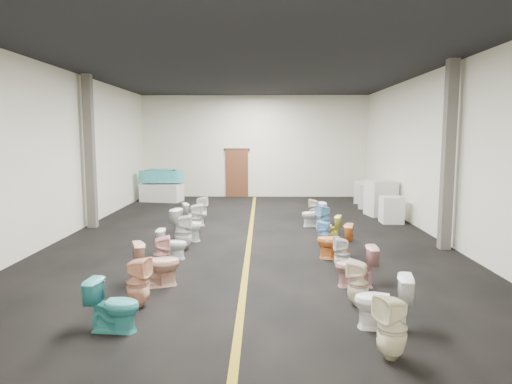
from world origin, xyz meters
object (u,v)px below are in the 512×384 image
toilet_right_10 (314,210)px  toilet_right_2 (358,283)px  toilet_right_3 (356,266)px  toilet_left_7 (195,219)px  toilet_right_0 (392,328)px  appliance_crate_a (391,210)px  toilet_right_1 (383,302)px  toilet_left_3 (161,254)px  toilet_left_6 (187,225)px  toilet_right_7 (328,228)px  toilet_left_1 (138,282)px  display_table (162,193)px  bathtub (161,176)px  toilet_left_8 (194,214)px  appliance_crate_b (381,198)px  toilet_right_4 (342,254)px  appliance_crate_d (362,192)px  appliance_crate_c (370,196)px  toilet_right_6 (325,235)px  toilet_right_9 (313,214)px  toilet_left_9 (201,209)px  toilet_left_2 (157,264)px  toilet_right_5 (335,241)px  toilet_left_0 (114,305)px  toilet_right_8 (324,219)px  toilet_left_4 (172,244)px  toilet_left_5 (184,232)px

toilet_right_10 → toilet_right_2: bearing=14.4°
toilet_right_3 → toilet_left_7: bearing=-140.8°
toilet_right_0 → toilet_right_3: bearing=153.4°
appliance_crate_a → toilet_right_1: appliance_crate_a is taller
toilet_left_3 → toilet_left_6: (0.06, 2.83, 0.04)m
toilet_right_7 → toilet_left_1: bearing=-20.2°
display_table → bathtub: 0.70m
toilet_right_1 → toilet_right_2: toilet_right_1 is taller
toilet_left_8 → toilet_right_3: (3.75, -5.51, 0.02)m
bathtub → appliance_crate_b: size_ratio=1.55×
bathtub → toilet_right_4: 11.42m
toilet_right_0 → toilet_right_7: 6.41m
appliance_crate_d → toilet_right_4: (-2.45, -9.45, -0.10)m
appliance_crate_b → appliance_crate_c: size_ratio=1.30×
toilet_right_6 → toilet_right_9: 2.76m
toilet_left_9 → toilet_right_2: toilet_left_9 is taller
appliance_crate_a → appliance_crate_c: 2.94m
toilet_right_7 → toilet_left_2: bearing=-26.6°
appliance_crate_a → toilet_right_6: 4.22m
toilet_right_6 → toilet_left_1: bearing=-18.7°
toilet_left_8 → toilet_right_5: bearing=-156.4°
appliance_crate_b → toilet_right_1: 9.61m
toilet_left_0 → toilet_right_0: bearing=-96.5°
toilet_right_5 → toilet_right_9: bearing=-164.5°
appliance_crate_b → toilet_right_8: appliance_crate_b is taller
toilet_left_0 → toilet_left_4: (0.07, 3.79, -0.04)m
toilet_left_5 → toilet_right_9: bearing=-54.8°
toilet_right_6 → toilet_right_10: toilet_right_10 is taller
toilet_left_3 → toilet_left_8: bearing=-13.6°
toilet_left_2 → toilet_right_8: size_ratio=1.02×
toilet_left_6 → toilet_right_10: (3.62, 2.81, -0.06)m
toilet_left_4 → toilet_right_7: bearing=-60.7°
bathtub → toilet_left_6: bearing=-72.5°
appliance_crate_d → toilet_left_8: bearing=-141.4°
toilet_left_3 → toilet_right_3: 3.79m
appliance_crate_a → toilet_right_9: 2.59m
appliance_crate_c → toilet_right_10: bearing=-131.9°
appliance_crate_c → toilet_left_4: bearing=-129.9°
appliance_crate_c → toilet_left_1: 11.81m
bathtub → toilet_right_10: 7.33m
toilet_left_1 → toilet_right_5: size_ratio=1.01×
bathtub → toilet_right_8: size_ratio=2.27×
toilet_left_1 → toilet_left_2: toilet_left_2 is taller
bathtub → toilet_left_9: bearing=-62.9°
toilet_left_8 → toilet_right_6: bearing=-148.9°
toilet_right_6 → toilet_right_1: bearing=25.9°
toilet_left_4 → toilet_right_2: bearing=-125.1°
appliance_crate_b → toilet_left_2: bearing=-128.6°
toilet_right_7 → toilet_right_8: 0.83m
toilet_right_0 → toilet_right_9: toilet_right_0 is taller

